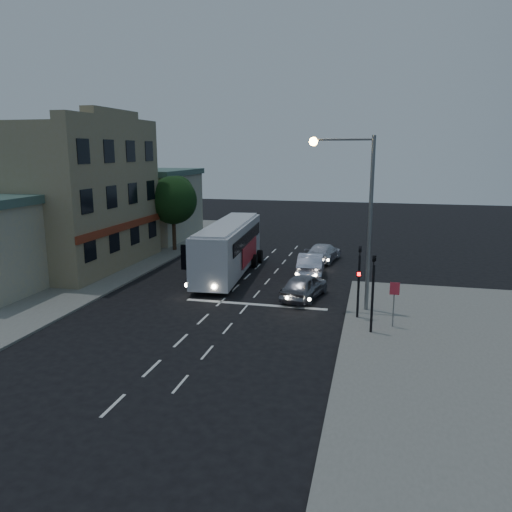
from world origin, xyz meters
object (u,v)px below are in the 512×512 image
(car_suv, at_px, (304,286))
(traffic_signal_main, at_px, (359,273))
(car_sedan_b, at_px, (323,252))
(street_tree, at_px, (173,198))
(streetlight, at_px, (358,203))
(traffic_signal_side, at_px, (373,284))
(car_sedan_a, at_px, (311,264))
(regulatory_sign, at_px, (394,297))
(tour_bus, at_px, (229,247))

(car_suv, xyz_separation_m, traffic_signal_main, (3.14, -3.02, 1.69))
(car_sedan_b, relative_size, street_tree, 0.76)
(streetlight, bearing_deg, car_sedan_b, 103.63)
(car_sedan_b, relative_size, traffic_signal_main, 1.16)
(streetlight, xyz_separation_m, street_tree, (-15.55, 12.82, -1.23))
(traffic_signal_side, xyz_separation_m, street_tree, (-16.51, 16.22, 2.08))
(car_suv, height_order, car_sedan_a, car_sedan_a)
(car_suv, height_order, car_sedan_b, car_suv)
(car_suv, relative_size, car_sedan_b, 0.91)
(traffic_signal_main, distance_m, regulatory_sign, 2.14)
(traffic_signal_main, height_order, traffic_signal_side, same)
(traffic_signal_main, relative_size, traffic_signal_side, 1.00)
(car_sedan_a, height_order, car_sedan_b, car_sedan_a)
(car_suv, height_order, street_tree, street_tree)
(regulatory_sign, height_order, street_tree, street_tree)
(tour_bus, height_order, traffic_signal_main, traffic_signal_main)
(car_sedan_a, bearing_deg, tour_bus, 6.88)
(regulatory_sign, bearing_deg, traffic_signal_side, -136.08)
(traffic_signal_side, height_order, regulatory_sign, traffic_signal_side)
(traffic_signal_main, bearing_deg, car_sedan_a, 112.03)
(street_tree, bearing_deg, traffic_signal_side, -44.50)
(tour_bus, xyz_separation_m, car_sedan_a, (5.52, 1.02, -1.16))
(regulatory_sign, xyz_separation_m, streetlight, (-1.96, 2.44, 4.14))
(car_suv, bearing_deg, street_tree, -29.55)
(tour_bus, height_order, car_sedan_b, tour_bus)
(car_sedan_a, distance_m, street_tree, 14.11)
(car_sedan_a, xyz_separation_m, street_tree, (-12.35, 5.71, 3.72))
(tour_bus, distance_m, traffic_signal_main, 11.72)
(car_sedan_a, bearing_deg, car_suv, 89.66)
(car_sedan_b, bearing_deg, traffic_signal_side, 112.80)
(car_sedan_b, distance_m, streetlight, 13.14)
(car_sedan_b, xyz_separation_m, streetlight, (2.86, -11.79, 5.05))
(car_suv, distance_m, streetlight, 5.99)
(traffic_signal_side, bearing_deg, car_suv, 127.54)
(car_sedan_b, bearing_deg, car_suv, 98.55)
(traffic_signal_side, xyz_separation_m, streetlight, (-0.96, 3.40, 3.31))
(car_sedan_a, bearing_deg, regulatory_sign, 114.78)
(tour_bus, xyz_separation_m, traffic_signal_side, (9.68, -9.49, 0.48))
(car_sedan_a, relative_size, car_sedan_b, 1.00)
(car_sedan_b, distance_m, street_tree, 13.29)
(car_sedan_b, distance_m, traffic_signal_side, 15.76)
(car_sedan_a, distance_m, regulatory_sign, 10.88)
(tour_bus, relative_size, traffic_signal_side, 2.88)
(traffic_signal_main, bearing_deg, car_suv, 136.11)
(tour_bus, bearing_deg, car_sedan_a, 6.32)
(car_sedan_b, bearing_deg, tour_bus, 52.90)
(street_tree, bearing_deg, car_suv, -41.55)
(traffic_signal_side, height_order, street_tree, street_tree)
(car_sedan_b, bearing_deg, streetlight, 112.33)
(tour_bus, bearing_deg, traffic_signal_side, -48.59)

